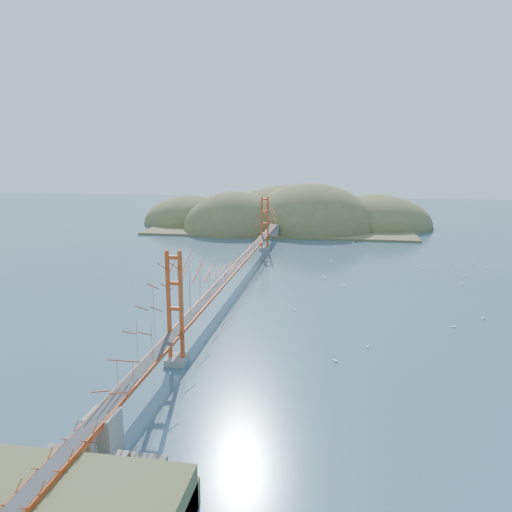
% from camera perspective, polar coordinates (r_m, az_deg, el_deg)
% --- Properties ---
extents(ground, '(320.00, 320.00, 0.00)m').
position_cam_1_polar(ground, '(79.82, -2.21, -3.43)').
color(ground, '#314D63').
rests_on(ground, ground).
extents(bridge, '(2.20, 94.40, 12.00)m').
position_cam_1_polar(bridge, '(78.44, -2.22, 1.55)').
color(bridge, gray).
rests_on(bridge, ground).
extents(approach_viaduct, '(1.40, 12.00, 3.38)m').
position_cam_1_polar(approach_viaduct, '(33.81, -21.92, -22.37)').
color(approach_viaduct, '#A73712').
rests_on(approach_viaduct, ground).
extents(promontory, '(9.00, 6.00, 0.24)m').
position_cam_1_polar(promontory, '(37.56, -18.71, -22.79)').
color(promontory, '#59544C').
rests_on(promontory, ground).
extents(fort, '(3.70, 2.30, 1.75)m').
position_cam_1_polar(fort, '(37.60, -17.66, -21.67)').
color(fort, brown).
rests_on(fort, ground).
extents(far_headlands, '(84.00, 58.00, 25.00)m').
position_cam_1_polar(far_headlands, '(146.03, 4.12, 3.58)').
color(far_headlands, brown).
rests_on(far_headlands, ground).
extents(sailboat_7, '(0.50, 0.46, 0.56)m').
position_cam_1_polar(sailboat_7, '(96.16, 18.54, -1.31)').
color(sailboat_7, white).
rests_on(sailboat_7, ground).
extents(sailboat_10, '(0.43, 0.49, 0.56)m').
position_cam_1_polar(sailboat_10, '(56.98, 12.63, -10.00)').
color(sailboat_10, white).
rests_on(sailboat_10, ground).
extents(sailboat_0, '(0.50, 0.51, 0.57)m').
position_cam_1_polar(sailboat_0, '(68.17, 4.42, -6.04)').
color(sailboat_0, white).
rests_on(sailboat_0, ground).
extents(sailboat_16, '(0.61, 0.61, 0.69)m').
position_cam_1_polar(sailboat_16, '(98.46, 8.60, -0.51)').
color(sailboat_16, white).
rests_on(sailboat_16, ground).
extents(sailboat_14, '(0.63, 0.63, 0.70)m').
position_cam_1_polar(sailboat_14, '(86.99, 22.41, -2.95)').
color(sailboat_14, white).
rests_on(sailboat_14, ground).
extents(sailboat_12, '(0.65, 0.59, 0.73)m').
position_cam_1_polar(sailboat_12, '(118.64, 11.05, 1.52)').
color(sailboat_12, white).
rests_on(sailboat_12, ground).
extents(sailboat_1, '(0.65, 0.65, 0.69)m').
position_cam_1_polar(sailboat_1, '(80.97, 9.99, -3.27)').
color(sailboat_1, white).
rests_on(sailboat_1, ground).
extents(sailboat_4, '(0.51, 0.51, 0.57)m').
position_cam_1_polar(sailboat_4, '(102.19, 21.39, -0.76)').
color(sailboat_4, white).
rests_on(sailboat_4, ground).
extents(sailboat_6, '(0.68, 0.68, 0.72)m').
position_cam_1_polar(sailboat_6, '(52.81, 9.01, -11.63)').
color(sailboat_6, white).
rests_on(sailboat_6, ground).
extents(sailboat_3, '(0.69, 0.69, 0.73)m').
position_cam_1_polar(sailboat_3, '(85.23, 7.85, -2.43)').
color(sailboat_3, white).
rests_on(sailboat_3, ground).
extents(sailboat_17, '(0.63, 0.52, 0.73)m').
position_cam_1_polar(sailboat_17, '(92.29, 22.67, -2.15)').
color(sailboat_17, white).
rests_on(sailboat_17, ground).
extents(sailboat_9, '(0.69, 0.69, 0.73)m').
position_cam_1_polar(sailboat_9, '(103.82, 23.56, -0.74)').
color(sailboat_9, white).
rests_on(sailboat_9, ground).
extents(sailboat_2, '(0.59, 0.52, 0.67)m').
position_cam_1_polar(sailboat_2, '(66.11, 21.65, -7.45)').
color(sailboat_2, white).
rests_on(sailboat_2, ground).
extents(sailboat_8, '(0.53, 0.53, 0.56)m').
position_cam_1_polar(sailboat_8, '(101.08, 24.90, -1.19)').
color(sailboat_8, white).
rests_on(sailboat_8, ground).
extents(sailboat_extra_0, '(0.43, 0.53, 0.62)m').
position_cam_1_polar(sailboat_extra_0, '(70.90, 24.52, -6.41)').
color(sailboat_extra_0, white).
rests_on(sailboat_extra_0, ground).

